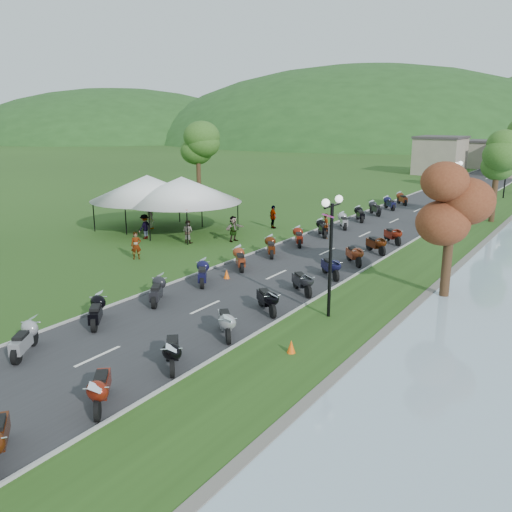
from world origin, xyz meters
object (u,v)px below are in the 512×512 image
Objects in this scene: vendor_tent_main at (182,205)px; pedestrian_a at (137,259)px; pedestrian_c at (145,239)px; pedestrian_b at (188,243)px.

vendor_tent_main reaches higher than pedestrian_a.
pedestrian_a is at bearing -69.72° from vendor_tent_main.
pedestrian_c is at bearing 83.74° from pedestrian_a.
pedestrian_b is (-0.18, 4.82, 0.00)m from pedestrian_a.
pedestrian_b is 3.33m from pedestrian_c.
vendor_tent_main is at bearing -51.29° from pedestrian_b.
vendor_tent_main is 3.67× the size of pedestrian_b.
vendor_tent_main reaches higher than pedestrian_b.
vendor_tent_main is 3.33× the size of pedestrian_c.
vendor_tent_main reaches higher than pedestrian_c.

